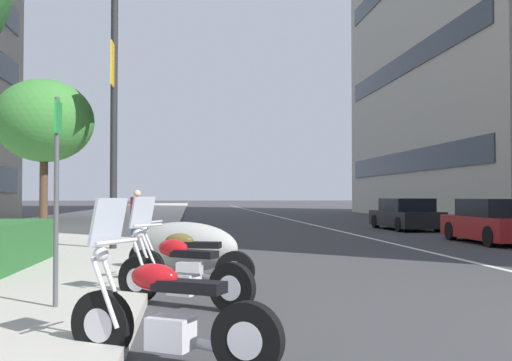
% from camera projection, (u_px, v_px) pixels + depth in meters
% --- Properties ---
extents(sidewalk_right_plaza, '(160.00, 9.35, 0.15)m').
position_uv_depth(sidewalk_right_plaza, '(100.00, 220.00, 34.15)').
color(sidewalk_right_plaza, '#B2ADA3').
rests_on(sidewalk_right_plaza, ground).
extents(lane_centre_stripe, '(110.00, 0.16, 0.01)m').
position_uv_depth(lane_centre_stripe, '(283.00, 218.00, 40.40)').
color(lane_centre_stripe, silver).
rests_on(lane_centre_stripe, ground).
extents(motorcycle_nearest_camera, '(1.13, 1.87, 1.47)m').
position_uv_depth(motorcycle_nearest_camera, '(167.00, 316.00, 5.12)').
color(motorcycle_nearest_camera, black).
rests_on(motorcycle_nearest_camera, ground).
extents(motorcycle_under_tarp, '(1.33, 1.85, 1.48)m').
position_uv_depth(motorcycle_under_tarp, '(181.00, 274.00, 7.87)').
color(motorcycle_under_tarp, black).
rests_on(motorcycle_under_tarp, ground).
extents(motorcycle_far_end_row, '(0.83, 2.05, 1.09)m').
position_uv_depth(motorcycle_far_end_row, '(188.00, 264.00, 9.33)').
color(motorcycle_far_end_row, black).
rests_on(motorcycle_far_end_row, ground).
extents(motorcycle_by_sign_pole, '(1.73, 2.28, 1.01)m').
position_uv_depth(motorcycle_by_sign_pole, '(183.00, 247.00, 10.84)').
color(motorcycle_by_sign_pole, '#9E9E99').
rests_on(motorcycle_by_sign_pole, ground).
extents(car_mid_block_traffic, '(4.17, 1.88, 1.40)m').
position_uv_depth(car_mid_block_traffic, '(494.00, 222.00, 18.52)').
color(car_mid_block_traffic, maroon).
rests_on(car_mid_block_traffic, ground).
extents(car_approaching_light, '(4.57, 1.96, 1.39)m').
position_uv_depth(car_approaching_light, '(405.00, 215.00, 25.94)').
color(car_approaching_light, black).
rests_on(car_approaching_light, ground).
extents(parking_sign_by_curb, '(0.32, 0.06, 2.54)m').
position_uv_depth(parking_sign_by_curb, '(57.00, 180.00, 7.12)').
color(parking_sign_by_curb, '#47494C').
rests_on(parking_sign_by_curb, sidewalk_right_plaza).
extents(street_lamp_with_banners, '(1.26, 2.72, 8.35)m').
position_uv_depth(street_lamp_with_banners, '(130.00, 54.00, 15.19)').
color(street_lamp_with_banners, '#232326').
rests_on(street_lamp_with_banners, sidewalk_right_plaza).
extents(street_tree_by_lamp_post, '(2.66, 2.66, 4.53)m').
position_uv_depth(street_tree_by_lamp_post, '(44.00, 121.00, 16.00)').
color(street_tree_by_lamp_post, '#473323').
rests_on(street_tree_by_lamp_post, sidewalk_right_plaza).
extents(pedestrian_on_plaza, '(0.48, 0.44, 1.52)m').
position_uv_depth(pedestrian_on_plaza, '(137.00, 215.00, 17.71)').
color(pedestrian_on_plaza, '#33478C').
rests_on(pedestrian_on_plaza, sidewalk_right_plaza).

